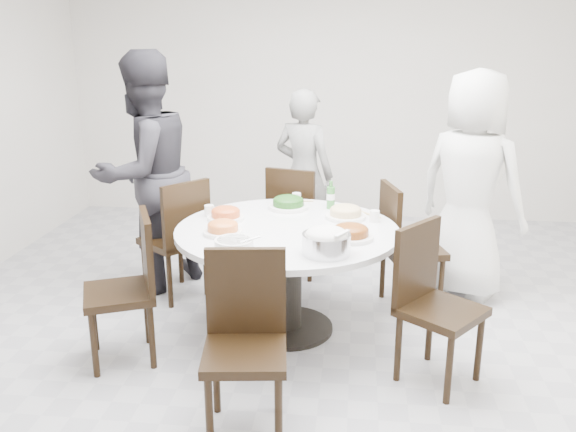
# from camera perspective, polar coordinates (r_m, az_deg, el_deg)

# --- Properties ---
(floor) EXTENTS (6.00, 6.00, 0.01)m
(floor) POSITION_cam_1_polar(r_m,az_deg,el_deg) (4.21, 3.51, -11.68)
(floor) COLOR #A6A6AB
(floor) RESTS_ON ground
(wall_back) EXTENTS (6.00, 0.01, 2.80)m
(wall_back) POSITION_cam_1_polar(r_m,az_deg,el_deg) (6.73, 5.19, 11.63)
(wall_back) COLOR silver
(wall_back) RESTS_ON ground
(dining_table) EXTENTS (1.50, 1.50, 0.75)m
(dining_table) POSITION_cam_1_polar(r_m,az_deg,el_deg) (4.21, -0.08, -6.00)
(dining_table) COLOR white
(dining_table) RESTS_ON floor
(chair_ne) EXTENTS (0.51, 0.51, 0.95)m
(chair_ne) POSITION_cam_1_polar(r_m,az_deg,el_deg) (4.64, 11.61, -2.81)
(chair_ne) COLOR black
(chair_ne) RESTS_ON floor
(chair_n) EXTENTS (0.52, 0.52, 0.95)m
(chair_n) POSITION_cam_1_polar(r_m,az_deg,el_deg) (5.19, 0.96, -0.32)
(chair_n) COLOR black
(chair_n) RESTS_ON floor
(chair_nw) EXTENTS (0.59, 0.59, 0.95)m
(chair_nw) POSITION_cam_1_polar(r_m,az_deg,el_deg) (4.81, -10.65, -2.02)
(chair_nw) COLOR black
(chair_nw) RESTS_ON floor
(chair_sw) EXTENTS (0.55, 0.55, 0.95)m
(chair_sw) POSITION_cam_1_polar(r_m,az_deg,el_deg) (3.95, -15.57, -6.70)
(chair_sw) COLOR black
(chair_sw) RESTS_ON floor
(chair_s) EXTENTS (0.47, 0.47, 0.95)m
(chair_s) POSITION_cam_1_polar(r_m,az_deg,el_deg) (3.15, -4.07, -12.36)
(chair_s) COLOR black
(chair_s) RESTS_ON floor
(chair_se) EXTENTS (0.59, 0.59, 0.95)m
(chair_se) POSITION_cam_1_polar(r_m,az_deg,el_deg) (3.69, 14.20, -8.32)
(chair_se) COLOR black
(chair_se) RESTS_ON floor
(diner_right) EXTENTS (1.03, 0.95, 1.76)m
(diner_right) POSITION_cam_1_polar(r_m,az_deg,el_deg) (4.87, 16.73, 2.74)
(diner_right) COLOR silver
(diner_right) RESTS_ON floor
(diner_middle) EXTENTS (0.66, 0.55, 1.54)m
(diner_middle) POSITION_cam_1_polar(r_m,az_deg,el_deg) (5.54, 1.50, 3.94)
(diner_middle) COLOR black
(diner_middle) RESTS_ON floor
(diner_left) EXTENTS (1.09, 1.16, 1.89)m
(diner_left) POSITION_cam_1_polar(r_m,az_deg,el_deg) (4.91, -13.24, 3.89)
(diner_left) COLOR black
(diner_left) RESTS_ON floor
(dish_greens) EXTENTS (0.30, 0.30, 0.08)m
(dish_greens) POSITION_cam_1_polar(r_m,az_deg,el_deg) (4.52, 0.03, 1.17)
(dish_greens) COLOR white
(dish_greens) RESTS_ON dining_table
(dish_pale) EXTENTS (0.28, 0.28, 0.08)m
(dish_pale) POSITION_cam_1_polar(r_m,az_deg,el_deg) (4.30, 5.41, 0.28)
(dish_pale) COLOR white
(dish_pale) RESTS_ON dining_table
(dish_orange) EXTENTS (0.26, 0.26, 0.07)m
(dish_orange) POSITION_cam_1_polar(r_m,az_deg,el_deg) (4.27, -5.84, 0.10)
(dish_orange) COLOR white
(dish_orange) RESTS_ON dining_table
(dish_redbrown) EXTENTS (0.29, 0.29, 0.07)m
(dish_redbrown) POSITION_cam_1_polar(r_m,az_deg,el_deg) (3.88, 5.89, -1.63)
(dish_redbrown) COLOR white
(dish_redbrown) RESTS_ON dining_table
(dish_tofu) EXTENTS (0.26, 0.26, 0.07)m
(dish_tofu) POSITION_cam_1_polar(r_m,az_deg,el_deg) (3.97, -6.11, -1.23)
(dish_tofu) COLOR white
(dish_tofu) RESTS_ON dining_table
(rice_bowl) EXTENTS (0.29, 0.29, 0.12)m
(rice_bowl) POSITION_cam_1_polar(r_m,az_deg,el_deg) (3.60, 3.59, -2.63)
(rice_bowl) COLOR silver
(rice_bowl) RESTS_ON dining_table
(soup_bowl) EXTENTS (0.23, 0.23, 0.07)m
(soup_bowl) POSITION_cam_1_polar(r_m,az_deg,el_deg) (3.67, -5.07, -2.72)
(soup_bowl) COLOR white
(soup_bowl) RESTS_ON dining_table
(beverage_bottle) EXTENTS (0.06, 0.06, 0.21)m
(beverage_bottle) POSITION_cam_1_polar(r_m,az_deg,el_deg) (4.51, 4.02, 2.00)
(beverage_bottle) COLOR #30772F
(beverage_bottle) RESTS_ON dining_table
(tea_cups) EXTENTS (0.07, 0.07, 0.08)m
(tea_cups) POSITION_cam_1_polar(r_m,az_deg,el_deg) (4.64, 1.12, 1.62)
(tea_cups) COLOR white
(tea_cups) RESTS_ON dining_table
(chopsticks) EXTENTS (0.24, 0.04, 0.01)m
(chopsticks) POSITION_cam_1_polar(r_m,az_deg,el_deg) (4.73, 0.66, 1.49)
(chopsticks) COLOR tan
(chopsticks) RESTS_ON dining_table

